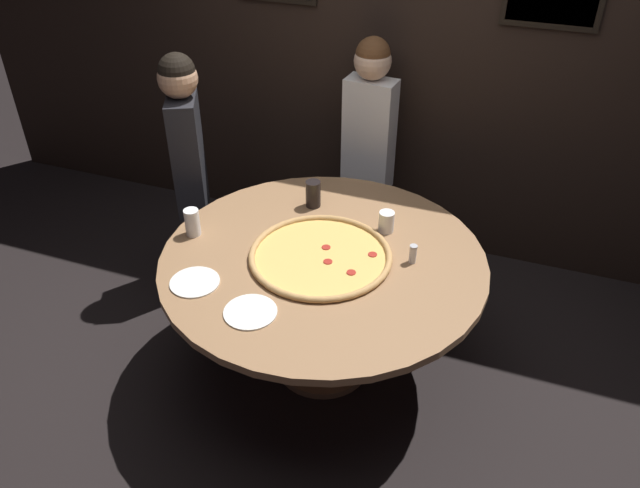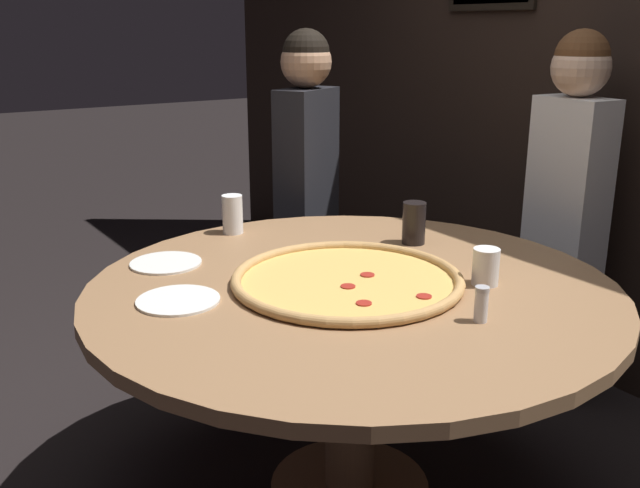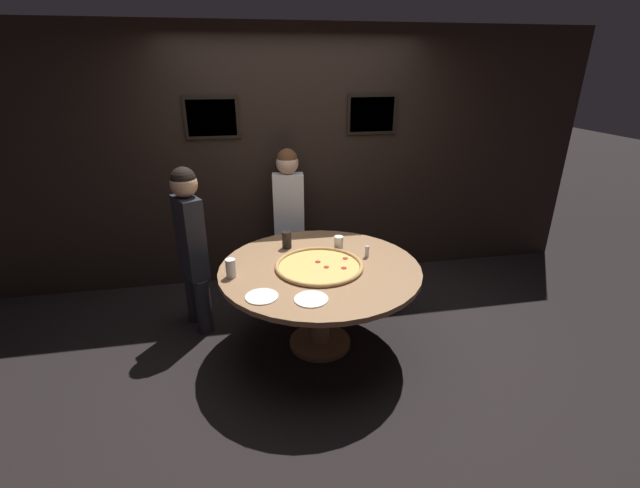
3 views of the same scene
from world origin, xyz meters
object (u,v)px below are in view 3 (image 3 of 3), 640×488
at_px(white_plate_left_side, 311,299).
at_px(condiment_shaker, 367,252).
at_px(drink_cup_near_left, 231,268).
at_px(white_plate_far_back, 262,296).
at_px(drink_cup_by_shaker, 287,240).
at_px(dining_table, 320,281).
at_px(diner_centre_back, 289,211).
at_px(drink_cup_front_edge, 339,242).
at_px(diner_side_left, 191,241).
at_px(giant_pizza, 319,266).

xyz_separation_m(white_plate_left_side, condiment_shaker, (0.57, 0.60, 0.05)).
xyz_separation_m(drink_cup_near_left, white_plate_far_back, (0.21, -0.35, -0.07)).
distance_m(drink_cup_by_shaker, condiment_shaker, 0.71).
relative_size(white_plate_left_side, condiment_shaker, 2.43).
bearing_deg(dining_table, white_plate_far_back, -140.78).
bearing_deg(diner_centre_back, white_plate_left_side, 93.93).
relative_size(drink_cup_front_edge, white_plate_far_back, 0.49).
relative_size(dining_table, drink_cup_front_edge, 14.26).
height_order(dining_table, drink_cup_by_shaker, drink_cup_by_shaker).
relative_size(dining_table, diner_side_left, 1.09).
xyz_separation_m(white_plate_far_back, white_plate_left_side, (0.33, -0.10, 0.00)).
bearing_deg(white_plate_far_back, drink_cup_near_left, 120.31).
distance_m(dining_table, condiment_shaker, 0.47).
bearing_deg(diner_centre_back, diner_side_left, 40.34).
distance_m(white_plate_left_side, condiment_shaker, 0.83).
xyz_separation_m(condiment_shaker, diner_side_left, (-1.44, 0.39, 0.05)).
xyz_separation_m(giant_pizza, diner_side_left, (-1.02, 0.51, 0.08)).
distance_m(white_plate_far_back, diner_centre_back, 1.58).
distance_m(dining_table, drink_cup_near_left, 0.72).
bearing_deg(drink_cup_near_left, white_plate_far_back, -59.69).
bearing_deg(dining_table, diner_centre_back, 95.55).
bearing_deg(diner_side_left, giant_pizza, -142.68).
bearing_deg(diner_side_left, condiment_shaker, -131.06).
relative_size(white_plate_left_side, diner_centre_back, 0.16).
height_order(giant_pizza, white_plate_left_side, giant_pizza).
bearing_deg(drink_cup_near_left, condiment_shaker, 7.95).
bearing_deg(drink_cup_near_left, dining_table, 3.81).
relative_size(drink_cup_by_shaker, white_plate_far_back, 0.65).
xyz_separation_m(drink_cup_near_left, condiment_shaker, (1.11, 0.15, -0.02)).
bearing_deg(drink_cup_near_left, drink_cup_front_edge, 22.03).
xyz_separation_m(dining_table, diner_side_left, (-1.02, 0.50, 0.22)).
height_order(drink_cup_by_shaker, drink_cup_near_left, drink_cup_by_shaker).
bearing_deg(giant_pizza, drink_cup_by_shaker, 114.98).
bearing_deg(giant_pizza, condiment_shaker, 15.92).
xyz_separation_m(white_plate_far_back, diner_centre_back, (0.38, 1.53, 0.09)).
height_order(drink_cup_front_edge, diner_centre_back, diner_centre_back).
height_order(drink_cup_by_shaker, diner_side_left, diner_side_left).
bearing_deg(dining_table, drink_cup_front_edge, 55.07).
distance_m(drink_cup_by_shaker, diner_centre_back, 0.71).
height_order(drink_cup_front_edge, white_plate_far_back, drink_cup_front_edge).
bearing_deg(diner_centre_back, drink_cup_front_edge, 118.22).
distance_m(white_plate_left_side, diner_side_left, 1.32).
bearing_deg(giant_pizza, white_plate_left_side, -107.00).
relative_size(drink_cup_near_left, white_plate_far_back, 0.62).
distance_m(giant_pizza, drink_cup_by_shaker, 0.49).
bearing_deg(giant_pizza, drink_cup_near_left, -177.22).
xyz_separation_m(drink_cup_by_shaker, drink_cup_front_edge, (0.44, -0.10, -0.02)).
bearing_deg(dining_table, diner_side_left, 154.05).
bearing_deg(drink_cup_near_left, diner_side_left, 121.41).
height_order(condiment_shaker, diner_centre_back, diner_centre_back).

